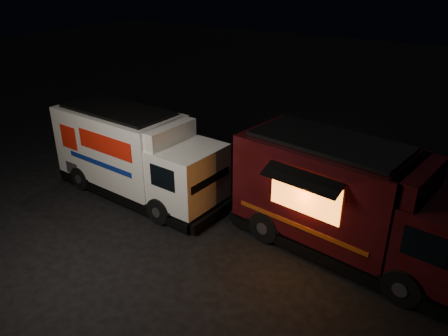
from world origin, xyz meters
TOP-DOWN VIEW (x-y plane):
  - ground at (0.00, 0.00)m, footprint 80.00×80.00m
  - white_truck at (-2.19, 0.69)m, footprint 6.71×2.71m
  - red_truck at (5.00, 1.26)m, footprint 7.07×3.47m

SIDE VIEW (x-z plane):
  - ground at x=0.00m, z-range 0.00..0.00m
  - white_truck at x=-2.19m, z-range 0.00..2.97m
  - red_truck at x=5.00m, z-range 0.00..3.15m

